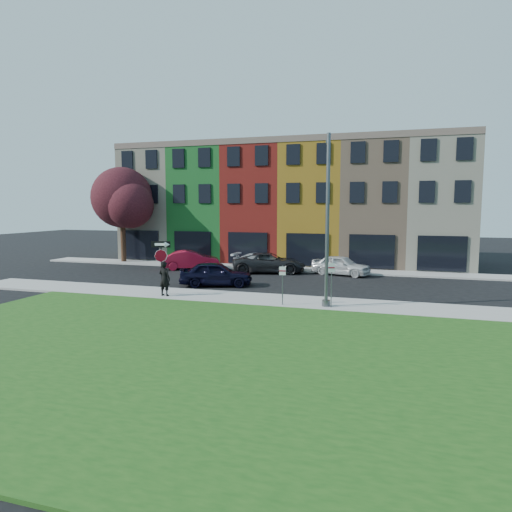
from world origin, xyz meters
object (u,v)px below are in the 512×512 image
(stop_sign, at_px, (161,257))
(man, at_px, (165,279))
(sedan_near, at_px, (216,274))
(street_lamp, at_px, (327,220))

(stop_sign, relative_size, man, 1.56)
(stop_sign, distance_m, sedan_near, 4.48)
(stop_sign, height_order, street_lamp, street_lamp)
(sedan_near, relative_size, street_lamp, 0.59)
(sedan_near, bearing_deg, stop_sign, 139.51)
(stop_sign, relative_size, sedan_near, 0.61)
(stop_sign, height_order, sedan_near, stop_sign)
(man, height_order, sedan_near, man)
(stop_sign, relative_size, street_lamp, 0.36)
(stop_sign, bearing_deg, man, -60.28)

